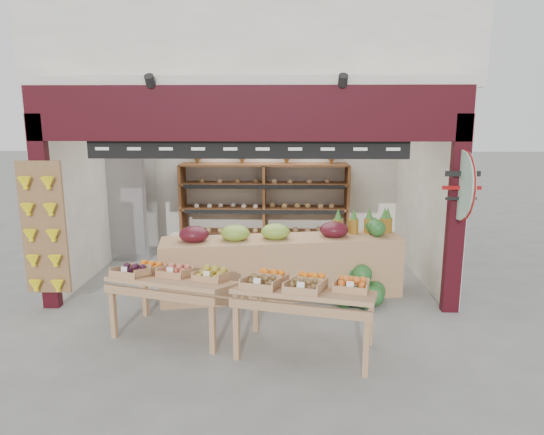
{
  "coord_description": "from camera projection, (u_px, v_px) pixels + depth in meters",
  "views": [
    {
      "loc": [
        0.49,
        -7.36,
        2.61
      ],
      "look_at": [
        0.3,
        -0.2,
        1.12
      ],
      "focal_mm": 32.0,
      "sensor_mm": 36.0,
      "label": 1
    }
  ],
  "objects": [
    {
      "name": "ground",
      "position": [
        254.0,
        283.0,
        7.75
      ],
      "size": [
        60.0,
        60.0,
        0.0
      ],
      "primitive_type": "plane",
      "color": "slate",
      "rests_on": "ground"
    },
    {
      "name": "shop_structure",
      "position": [
        258.0,
        41.0,
        8.53
      ],
      "size": [
        6.36,
        5.12,
        5.4
      ],
      "color": "white",
      "rests_on": "ground"
    },
    {
      "name": "banana_board",
      "position": [
        43.0,
        231.0,
        6.44
      ],
      "size": [
        0.6,
        0.15,
        1.8
      ],
      "color": "#976444",
      "rests_on": "ground"
    },
    {
      "name": "gift_sign",
      "position": [
        461.0,
        185.0,
        6.2
      ],
      "size": [
        0.04,
        0.93,
        0.92
      ],
      "color": "silver",
      "rests_on": "ground"
    },
    {
      "name": "back_shelving",
      "position": [
        264.0,
        192.0,
        9.39
      ],
      "size": [
        3.26,
        0.53,
        1.99
      ],
      "color": "brown",
      "rests_on": "ground"
    },
    {
      "name": "refrigerator",
      "position": [
        132.0,
        203.0,
        9.13
      ],
      "size": [
        0.79,
        0.79,
        2.01
      ],
      "primitive_type": "cube",
      "rotation": [
        0.0,
        0.0,
        0.02
      ],
      "color": "#B1B4B8",
      "rests_on": "ground"
    },
    {
      "name": "cardboard_stack",
      "position": [
        195.0,
        257.0,
        8.35
      ],
      "size": [
        0.97,
        0.71,
        0.65
      ],
      "color": "beige",
      "rests_on": "ground"
    },
    {
      "name": "mid_counter",
      "position": [
        281.0,
        264.0,
        7.13
      ],
      "size": [
        3.57,
        1.25,
        1.1
      ],
      "color": "tan",
      "rests_on": "ground"
    },
    {
      "name": "display_table_left",
      "position": [
        170.0,
        277.0,
        5.9
      ],
      "size": [
        1.59,
        1.17,
        0.93
      ],
      "color": "tan",
      "rests_on": "ground"
    },
    {
      "name": "display_table_right",
      "position": [
        301.0,
        288.0,
        5.38
      ],
      "size": [
        1.66,
        1.17,
        0.97
      ],
      "color": "tan",
      "rests_on": "ground"
    },
    {
      "name": "watermelon_pile",
      "position": [
        359.0,
        289.0,
        6.92
      ],
      "size": [
        0.77,
        0.72,
        0.55
      ],
      "color": "#184A1E",
      "rests_on": "ground"
    }
  ]
}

